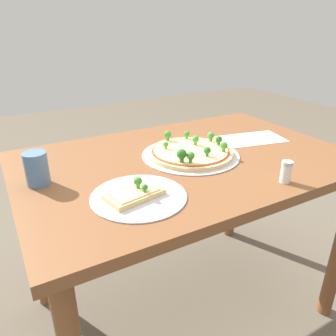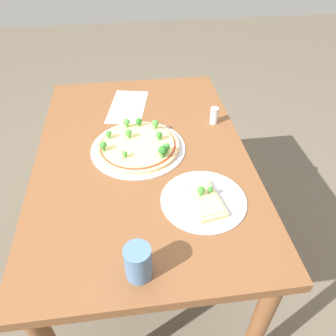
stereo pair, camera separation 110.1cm
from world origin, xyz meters
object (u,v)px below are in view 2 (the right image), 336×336
Objects in this scene: condiment_shaker at (214,115)px; pizza_tray_slice at (204,200)px; dining_table at (143,172)px; drinking_cup at (138,262)px; pizza_tray_whole at (138,145)px.

pizza_tray_slice is at bearing 162.74° from condiment_shaker.
dining_table is 0.36m from pizza_tray_slice.
drinking_cup is 1.49× the size of condiment_shaker.
drinking_cup reaches higher than condiment_shaker.
dining_table is at bearing -157.84° from pizza_tray_whole.
pizza_tray_slice reaches higher than dining_table.
pizza_tray_whole is at bearing 31.77° from pizza_tray_slice.
dining_table is at bearing 32.60° from pizza_tray_slice.
pizza_tray_slice is (-0.31, -0.19, -0.01)m from pizza_tray_whole.
drinking_cup is at bearing 151.80° from condiment_shaker.
drinking_cup reaches higher than pizza_tray_whole.
pizza_tray_slice is 0.47m from condiment_shaker.
dining_table is 3.31× the size of pizza_tray_whole.
drinking_cup reaches higher than pizza_tray_slice.
drinking_cup is (-0.52, 0.04, 0.16)m from dining_table.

